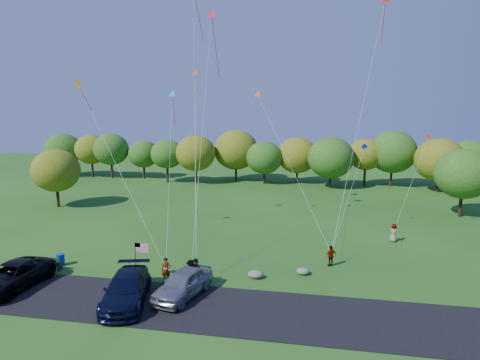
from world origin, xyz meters
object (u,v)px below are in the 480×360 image
Objects in this scene: flyer_a at (166,270)px; trash_barrel at (61,260)px; minivan_dark at (12,276)px; flyer_b at (196,272)px; park_bench at (50,263)px; minivan_silver at (183,283)px; flyer_c at (191,272)px; flyer_d at (331,256)px; minivan_navy at (126,289)px; flyer_e at (393,233)px.

trash_barrel is at bearing 159.80° from flyer_a.
flyer_b is at bearing 17.47° from minivan_dark.
park_bench is at bearing -179.69° from flyer_b.
minivan_dark is 1.20× the size of minivan_silver.
flyer_c is at bearing -176.81° from flyer_b.
flyer_d reaches higher than park_bench.
flyer_a is 1.79m from flyer_c.
flyer_b reaches higher than trash_barrel.
park_bench is (-11.12, 2.58, -0.39)m from minivan_silver.
flyer_b is 11.28m from trash_barrel.
minivan_silver is 2.01m from flyer_c.
flyer_a is 9.16m from trash_barrel.
minivan_navy reaches higher than flyer_c.
minivan_dark is 4.52m from trash_barrel.
flyer_a is 1.10× the size of flyer_d.
flyer_b is at bearing 93.04° from flyer_e.
minivan_dark is at bearing -161.22° from minivan_silver.
minivan_silver is at bearing 106.13° from flyer_c.
flyer_d is (12.44, 8.73, -0.14)m from minivan_navy.
minivan_silver is at bearing -94.76° from flyer_b.
flyer_d is at bearing 33.24° from flyer_b.
minivan_silver reaches higher than flyer_e.
trash_barrel is (-20.21, -3.71, -0.35)m from flyer_d.
flyer_b reaches higher than minivan_silver.
flyer_c is 11.07m from park_bench.
minivan_dark is 1.00× the size of minivan_navy.
flyer_e is at bearing 57.81° from minivan_silver.
minivan_dark is at bearing 83.01° from flyer_e.
minivan_navy is 3.72m from flyer_a.
flyer_d is 8.96m from flyer_e.
minivan_silver is at bearing -57.70° from flyer_a.
flyer_d is 20.55m from trash_barrel.
flyer_b is (2.15, 0.00, 0.04)m from flyer_a.
flyer_a is at bearing 147.09° from minivan_silver.
flyer_a reaches higher than park_bench.
flyer_c is (1.79, 0.00, -0.01)m from flyer_a.
minivan_navy is 3.45× the size of flyer_a.
park_bench is at bearing -20.94° from flyer_d.
minivan_navy is 3.46m from minivan_silver.
flyer_b reaches higher than flyer_c.
flyer_b is 1.05× the size of flyer_c.
flyer_a reaches higher than flyer_d.
flyer_b is 0.36m from flyer_c.
trash_barrel is at bearing 5.91° from flyer_c.
flyer_a is (9.64, 2.94, -0.03)m from minivan_dark.
flyer_b is 11.42m from park_bench.
flyer_a is 0.98× the size of park_bench.
minivan_silver reaches higher than park_bench.
minivan_dark is 11.55m from minivan_silver.
minivan_navy is at bearing -130.93° from flyer_b.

